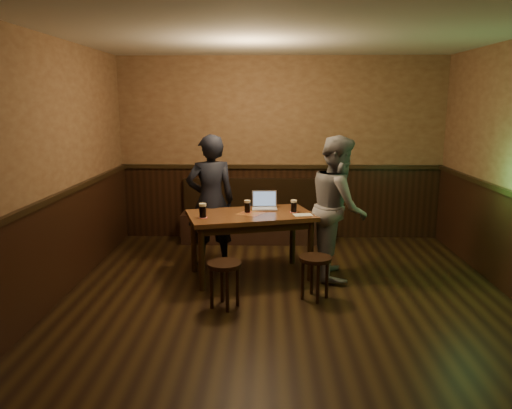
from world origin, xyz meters
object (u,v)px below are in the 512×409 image
at_px(pint_left, 203,210).
at_px(person_suit, 211,201).
at_px(bench, 254,221).
at_px(pint_right, 294,206).
at_px(person_grey, 338,207).
at_px(pub_table, 251,222).
at_px(stool_right, 315,265).
at_px(pint_mid, 247,206).
at_px(stool_left, 224,271).
at_px(laptop, 265,204).

relative_size(pint_left, person_suit, 0.10).
bearing_deg(bench, pint_right, -70.98).
xyz_separation_m(bench, person_grey, (1.06, -1.56, 0.56)).
relative_size(pub_table, person_suit, 0.96).
bearing_deg(pub_table, stool_right, -60.72).
distance_m(bench, pint_mid, 1.66).
relative_size(person_suit, person_grey, 0.99).
height_order(bench, stool_right, bench).
xyz_separation_m(pint_right, person_grey, (0.54, -0.04, -0.00)).
bearing_deg(pint_right, bench, 109.02).
bearing_deg(stool_left, pint_mid, 78.92).
bearing_deg(bench, stool_left, -95.32).
relative_size(stool_left, laptop, 1.52).
bearing_deg(pub_table, laptop, 43.22).
distance_m(pub_table, pint_right, 0.56).
bearing_deg(person_grey, pint_mid, 91.95).
relative_size(pub_table, laptop, 5.15).
distance_m(stool_right, pint_mid, 1.19).
height_order(stool_right, pint_right, pint_right).
relative_size(pub_table, pint_mid, 10.67).
bearing_deg(laptop, pub_table, -123.06).
height_order(pub_table, pint_mid, pint_mid).
height_order(stool_right, laptop, laptop).
bearing_deg(stool_left, stool_right, 14.27).
xyz_separation_m(pint_right, person_suit, (-1.05, 0.33, -0.01)).
height_order(pub_table, person_suit, person_suit).
bearing_deg(bench, pint_left, -106.58).
bearing_deg(pub_table, bench, 74.25).
bearing_deg(pub_table, pint_left, -172.58).
bearing_deg(laptop, pint_left, -146.39).
height_order(pint_mid, pint_right, same).
bearing_deg(pub_table, pint_right, -6.78).
height_order(stool_right, person_suit, person_suit).
distance_m(pint_left, pint_mid, 0.58).
xyz_separation_m(bench, pub_table, (-0.00, -1.61, 0.38)).
relative_size(pint_mid, person_suit, 0.09).
bearing_deg(pint_left, stool_left, -67.14).
distance_m(stool_left, pint_right, 1.39).
bearing_deg(pint_left, pub_table, 23.17).
distance_m(stool_left, pint_mid, 1.14).
relative_size(pint_left, laptop, 0.54).
xyz_separation_m(bench, pint_mid, (-0.04, -1.56, 0.56)).
relative_size(pint_right, person_grey, 0.09).
xyz_separation_m(pub_table, stool_left, (-0.24, -0.97, -0.30)).
xyz_separation_m(laptop, person_grey, (0.89, -0.23, 0.02)).
xyz_separation_m(bench, stool_left, (-0.24, -2.58, 0.08)).
distance_m(pub_table, pint_mid, 0.19).
relative_size(bench, pub_table, 1.33).
bearing_deg(pint_right, stool_left, -126.08).
distance_m(stool_right, person_grey, 0.97).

